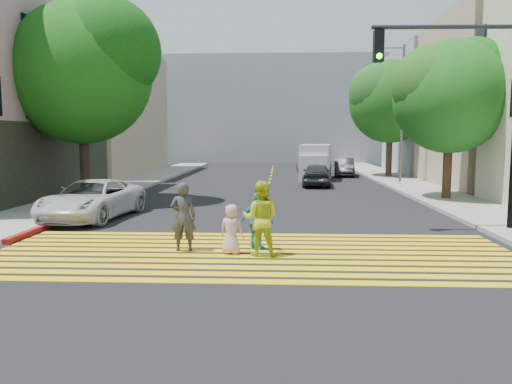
# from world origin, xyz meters

# --- Properties ---
(ground) EXTENTS (120.00, 120.00, 0.00)m
(ground) POSITION_xyz_m (0.00, 0.00, 0.00)
(ground) COLOR black
(sidewalk_left) EXTENTS (3.00, 40.00, 0.15)m
(sidewalk_left) POSITION_xyz_m (-8.50, 22.00, 0.07)
(sidewalk_left) COLOR gray
(sidewalk_left) RESTS_ON ground
(sidewalk_right) EXTENTS (3.00, 60.00, 0.15)m
(sidewalk_right) POSITION_xyz_m (8.50, 15.00, 0.07)
(sidewalk_right) COLOR gray
(sidewalk_right) RESTS_ON ground
(curb_red) EXTENTS (0.20, 8.00, 0.16)m
(curb_red) POSITION_xyz_m (-6.90, 6.00, 0.08)
(curb_red) COLOR maroon
(curb_red) RESTS_ON ground
(crosswalk) EXTENTS (13.40, 5.30, 0.01)m
(crosswalk) POSITION_xyz_m (0.00, 1.28, 0.01)
(crosswalk) COLOR yellow
(crosswalk) RESTS_ON ground
(lane_line) EXTENTS (0.12, 34.40, 0.01)m
(lane_line) POSITION_xyz_m (0.00, 22.50, 0.01)
(lane_line) COLOR yellow
(lane_line) RESTS_ON ground
(building_left_tan) EXTENTS (12.00, 16.00, 10.00)m
(building_left_tan) POSITION_xyz_m (-16.00, 28.00, 5.00)
(building_left_tan) COLOR tan
(building_left_tan) RESTS_ON ground
(building_right_grey) EXTENTS (10.00, 10.00, 10.00)m
(building_right_grey) POSITION_xyz_m (15.00, 30.00, 5.00)
(building_right_grey) COLOR gray
(building_right_grey) RESTS_ON ground
(backdrop_block) EXTENTS (30.00, 8.00, 12.00)m
(backdrop_block) POSITION_xyz_m (0.00, 48.00, 6.00)
(backdrop_block) COLOR gray
(backdrop_block) RESTS_ON ground
(tree_left) EXTENTS (8.44, 8.18, 9.11)m
(tree_left) POSITION_xyz_m (-8.16, 11.23, 6.14)
(tree_left) COLOR black
(tree_left) RESTS_ON ground
(tree_right_near) EXTENTS (5.73, 5.26, 7.47)m
(tree_right_near) POSITION_xyz_m (8.48, 12.25, 5.06)
(tree_right_near) COLOR #3B2115
(tree_right_near) RESTS_ON ground
(tree_right_far) EXTENTS (7.24, 7.03, 8.57)m
(tree_right_far) POSITION_xyz_m (8.65, 25.48, 5.79)
(tree_right_far) COLOR #3C2D21
(tree_right_far) RESTS_ON ground
(pedestrian_man) EXTENTS (0.69, 0.47, 1.81)m
(pedestrian_man) POSITION_xyz_m (-1.82, 1.52, 0.91)
(pedestrian_man) COLOR #35353A
(pedestrian_man) RESTS_ON ground
(pedestrian_woman) EXTENTS (0.98, 0.79, 1.89)m
(pedestrian_woman) POSITION_xyz_m (0.20, 1.11, 0.95)
(pedestrian_woman) COLOR #B3C31D
(pedestrian_woman) RESTS_ON ground
(pedestrian_child) EXTENTS (0.72, 0.57, 1.28)m
(pedestrian_child) POSITION_xyz_m (-0.54, 1.23, 0.64)
(pedestrian_child) COLOR #CC9AAE
(pedestrian_child) RESTS_ON ground
(pedestrian_extra) EXTENTS (0.96, 0.67, 1.51)m
(pedestrian_extra) POSITION_xyz_m (0.09, 1.75, 0.76)
(pedestrian_extra) COLOR teal
(pedestrian_extra) RESTS_ON ground
(white_sedan) EXTENTS (2.90, 5.32, 1.41)m
(white_sedan) POSITION_xyz_m (-6.14, 6.49, 0.71)
(white_sedan) COLOR silver
(white_sedan) RESTS_ON ground
(dark_car_near) EXTENTS (2.05, 4.30, 1.42)m
(dark_car_near) POSITION_xyz_m (2.92, 18.98, 0.71)
(dark_car_near) COLOR #222328
(dark_car_near) RESTS_ON ground
(silver_car) EXTENTS (2.47, 4.89, 1.36)m
(silver_car) POSITION_xyz_m (3.23, 29.90, 0.68)
(silver_car) COLOR gray
(silver_car) RESTS_ON ground
(dark_car_parked) EXTENTS (1.87, 4.32, 1.38)m
(dark_car_parked) POSITION_xyz_m (5.54, 26.86, 0.69)
(dark_car_parked) COLOR black
(dark_car_parked) RESTS_ON ground
(white_van) EXTENTS (2.61, 5.35, 2.42)m
(white_van) POSITION_xyz_m (3.17, 23.74, 1.15)
(white_van) COLOR silver
(white_van) RESTS_ON ground
(traffic_signal) EXTENTS (4.57, 0.46, 6.70)m
(traffic_signal) POSITION_xyz_m (6.65, 4.50, 4.34)
(traffic_signal) COLOR black
(traffic_signal) RESTS_ON ground
(street_lamp) EXTENTS (1.95, 0.27, 8.62)m
(street_lamp) POSITION_xyz_m (8.10, 20.65, 4.95)
(street_lamp) COLOR #616161
(street_lamp) RESTS_ON ground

